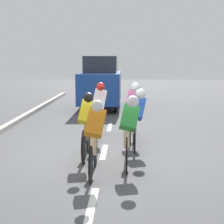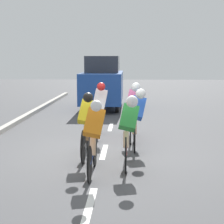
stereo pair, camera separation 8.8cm
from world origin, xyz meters
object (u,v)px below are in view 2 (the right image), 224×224
Objects in this scene: cyclist_orange at (94,136)px; support_car at (103,83)px; cyclist_yellow at (87,124)px; cyclist_white at (99,109)px; cyclist_green at (128,129)px; cyclist_blue at (137,116)px; cyclist_pink at (132,110)px.

support_car is at bearing -87.00° from cyclist_orange.
cyclist_orange is 0.99× the size of cyclist_yellow.
cyclist_green is (-0.79, 2.66, -0.04)m from cyclist_white.
cyclist_orange is at bearing 68.20° from cyclist_blue.
cyclist_yellow is 8.32m from support_car.
cyclist_pink is at bearing 100.78° from support_car.
cyclist_orange is 1.03× the size of cyclist_pink.
support_car is at bearing -88.39° from cyclist_yellow.
cyclist_white is at bearing -48.68° from cyclist_blue.
cyclist_pink is 6.64m from support_car.
cyclist_white is 0.98× the size of cyclist_green.
cyclist_pink reaches higher than cyclist_blue.
cyclist_pink reaches higher than cyclist_orange.
cyclist_white is 6.28m from support_car.
cyclist_yellow is at bearing -34.24° from cyclist_green.
cyclist_yellow is 1.02× the size of cyclist_white.
cyclist_orange is 1.01× the size of cyclist_white.
cyclist_blue is 0.95× the size of cyclist_green.
cyclist_white is 0.42× the size of support_car.
cyclist_blue is (-1.10, -0.92, 0.03)m from cyclist_yellow.
cyclist_blue is 0.41× the size of support_car.
cyclist_blue is 1.55m from cyclist_green.
cyclist_blue is (-0.10, 0.88, -0.03)m from cyclist_pink.
cyclist_yellow is 1.04× the size of cyclist_pink.
cyclist_orange is 2.26m from cyclist_blue.
cyclist_yellow is 0.43× the size of support_car.
cyclist_yellow is 1.09m from cyclist_green.
cyclist_pink reaches higher than cyclist_green.
cyclist_white is at bearing -15.60° from cyclist_pink.
cyclist_blue is at bearing -97.47° from cyclist_green.
cyclist_orange is 1.04× the size of cyclist_blue.
cyclist_yellow reaches higher than cyclist_orange.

